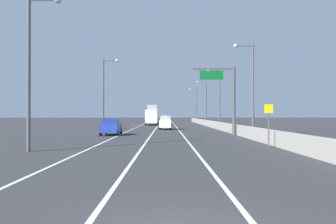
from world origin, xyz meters
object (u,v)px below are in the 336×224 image
(lamp_post_right_second, at_px, (250,83))
(lamp_post_right_third, at_px, (218,94))
(speed_advisory_sign, at_px, (269,122))
(car_white_1, at_px, (166,123))
(lamp_post_right_fifth, at_px, (195,103))
(lamp_post_right_fourth, at_px, (205,99))
(overhead_sign_gantry, at_px, (227,92))
(car_red_4, at_px, (154,119))
(lamp_post_left_mid, at_px, (105,90))
(box_truck, at_px, (152,116))
(car_blue_2, at_px, (111,127))
(car_silver_0, at_px, (165,119))
(car_yellow_3, at_px, (154,119))
(lamp_post_left_near, at_px, (33,62))

(lamp_post_right_second, height_order, lamp_post_right_third, same)
(speed_advisory_sign, relative_size, car_white_1, 0.67)
(lamp_post_right_second, bearing_deg, speed_advisory_sign, -97.52)
(lamp_post_right_fifth, bearing_deg, speed_advisory_sign, -90.84)
(lamp_post_right_fourth, bearing_deg, car_white_1, -109.11)
(overhead_sign_gantry, relative_size, car_red_4, 1.72)
(lamp_post_right_fifth, xyz_separation_m, car_white_1, (-8.32, -45.62, -4.53))
(lamp_post_left_mid, relative_size, box_truck, 1.01)
(car_blue_2, distance_m, car_red_4, 50.82)
(car_silver_0, bearing_deg, overhead_sign_gantry, -82.96)
(speed_advisory_sign, relative_size, car_silver_0, 0.67)
(overhead_sign_gantry, height_order, car_white_1, overhead_sign_gantry)
(overhead_sign_gantry, xyz_separation_m, car_blue_2, (-12.80, 0.24, -3.79))
(lamp_post_right_second, distance_m, lamp_post_left_mid, 19.59)
(lamp_post_right_third, distance_m, lamp_post_left_mid, 19.54)
(lamp_post_left_mid, height_order, car_yellow_3, lamp_post_left_mid)
(lamp_post_right_third, height_order, car_blue_2, lamp_post_right_third)
(lamp_post_right_third, xyz_separation_m, lamp_post_right_fourth, (0.14, 20.67, 0.00))
(lamp_post_right_third, relative_size, lamp_post_left_mid, 1.00)
(lamp_post_right_fifth, height_order, lamp_post_left_near, same)
(overhead_sign_gantry, bearing_deg, box_truck, 105.33)
(lamp_post_right_third, bearing_deg, car_yellow_3, 106.64)
(speed_advisory_sign, height_order, lamp_post_right_third, lamp_post_right_third)
(lamp_post_left_near, height_order, car_silver_0, lamp_post_left_near)
(lamp_post_left_near, bearing_deg, lamp_post_right_second, 40.90)
(car_blue_2, bearing_deg, lamp_post_left_near, -97.05)
(car_yellow_3, bearing_deg, car_blue_2, -92.78)
(lamp_post_right_third, relative_size, car_blue_2, 2.22)
(car_yellow_3, distance_m, car_red_4, 6.60)
(speed_advisory_sign, bearing_deg, lamp_post_left_near, -169.50)
(lamp_post_left_mid, bearing_deg, lamp_post_right_third, 32.63)
(speed_advisory_sign, distance_m, lamp_post_right_fourth, 53.31)
(lamp_post_left_mid, bearing_deg, car_red_4, 83.39)
(car_silver_0, bearing_deg, speed_advisory_sign, -83.99)
(car_white_1, bearing_deg, lamp_post_left_near, -104.67)
(speed_advisory_sign, xyz_separation_m, lamp_post_right_fourth, (1.40, 53.16, 3.78))
(overhead_sign_gantry, relative_size, car_blue_2, 1.73)
(lamp_post_right_third, distance_m, car_white_1, 10.54)
(lamp_post_right_third, distance_m, lamp_post_right_fourth, 20.67)
(lamp_post_right_third, bearing_deg, lamp_post_left_near, -115.20)
(lamp_post_left_near, bearing_deg, lamp_post_right_third, 64.80)
(speed_advisory_sign, distance_m, lamp_post_left_mid, 26.97)
(lamp_post_right_second, relative_size, lamp_post_right_third, 1.00)
(lamp_post_right_fifth, distance_m, lamp_post_left_near, 78.43)
(lamp_post_left_near, height_order, car_white_1, lamp_post_left_near)
(car_silver_0, bearing_deg, car_yellow_3, -176.04)
(speed_advisory_sign, distance_m, lamp_post_right_second, 12.51)
(car_white_1, bearing_deg, speed_advisory_sign, -75.60)
(car_yellow_3, bearing_deg, box_truck, -89.20)
(lamp_post_right_third, relative_size, box_truck, 1.01)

